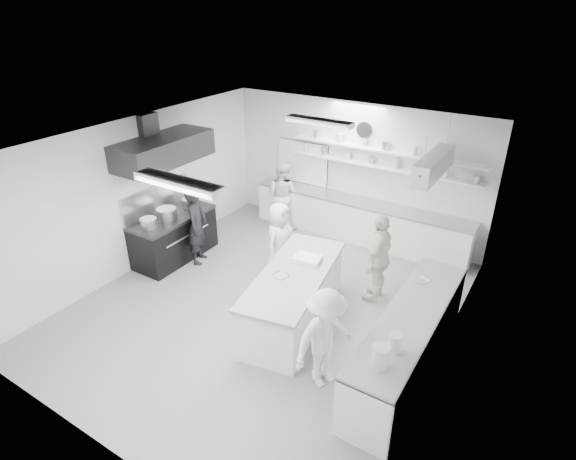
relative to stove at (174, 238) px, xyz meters
The scene contains 27 objects.
floor 2.67m from the stove, ahead, with size 6.00×7.00×0.02m, color #908E9D.
ceiling 3.67m from the stove, ahead, with size 6.00×7.00×0.02m, color silver.
wall_back 4.18m from the stove, 50.01° to the left, with size 6.00×0.04×3.00m, color silver.
wall_front 4.80m from the stove, 56.31° to the right, with size 6.00×0.04×3.00m, color silver.
wall_left 1.19m from the stove, 135.00° to the right, with size 0.04×7.00×3.00m, color silver.
wall_right 5.71m from the stove, ahead, with size 0.04×7.00×3.00m, color silver.
stove is the anchor object (origin of this frame).
exhaust_hood 1.90m from the stove, 90.00° to the right, with size 0.85×2.00×0.50m, color #29292B.
back_counter 4.03m from the stove, 43.99° to the left, with size 5.00×0.60×0.92m, color white.
shelf_lower 4.63m from the stove, 41.99° to the left, with size 4.20×0.26×0.04m, color white.
shelf_upper 4.74m from the stove, 41.99° to the left, with size 4.20×0.26×0.04m, color white.
pass_through_window 3.49m from the stove, 67.12° to the left, with size 1.30×0.04×1.00m, color black.
wall_clock 4.60m from the stove, 47.54° to the left, with size 0.32×0.32×0.05m, color white.
right_counter 5.28m from the stove, ahead, with size 0.74×3.30×0.94m, color white.
pot_rack 5.35m from the stove, 23.50° to the left, with size 0.30×1.60×0.40m, color #AFAFB1.
light_fixture_front 4.22m from the stove, 40.24° to the right, with size 1.30×0.25×0.10m, color white.
light_fixture_rear 3.86m from the stove, 28.30° to the left, with size 1.30×0.25×0.10m, color white.
prep_island 3.30m from the stove, ahead, with size 0.93×2.49×0.92m, color white.
stove_pot 0.60m from the stove, 90.00° to the right, with size 0.40×0.40×0.26m, color #AFAFB1.
cook_stove 0.67m from the stove, 14.79° to the left, with size 0.59×0.39×1.63m, color black.
cook_back 2.70m from the stove, 65.13° to the left, with size 0.79×0.61×1.62m, color silver.
cook_island_left 2.33m from the stove, 15.16° to the left, with size 0.74×0.48×1.52m, color silver.
cook_island_right 4.27m from the stove, 11.68° to the left, with size 0.99×0.41×1.68m, color silver.
cook_right 4.61m from the stove, 18.93° to the right, with size 1.00×0.58×1.55m, color silver.
bowl_island_a 3.24m from the stove, 12.92° to the right, with size 0.25×0.25×0.06m, color #AFAFB1.
bowl_island_b 3.40m from the stove, ahead, with size 0.17×0.17×0.05m, color white.
bowl_right 5.11m from the stove, ahead, with size 0.22×0.22×0.05m, color white.
Camera 1 is at (3.99, -5.62, 5.01)m, focal length 29.05 mm.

